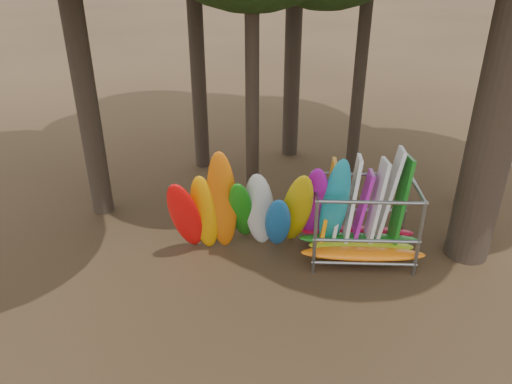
{
  "coord_description": "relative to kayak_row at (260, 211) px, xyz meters",
  "views": [
    {
      "loc": [
        -0.32,
        -10.03,
        7.39
      ],
      "look_at": [
        -0.77,
        1.5,
        1.4
      ],
      "focal_mm": 35.0,
      "sensor_mm": 36.0,
      "label": 1
    }
  ],
  "objects": [
    {
      "name": "ground",
      "position": [
        0.64,
        -0.66,
        -1.32
      ],
      "size": [
        120.0,
        120.0,
        0.0
      ],
      "primitive_type": "plane",
      "color": "#47331E",
      "rests_on": "ground"
    },
    {
      "name": "kayak_row",
      "position": [
        0.0,
        0.0,
        0.0
      ],
      "size": [
        4.51,
        2.17,
        3.24
      ],
      "color": "red",
      "rests_on": "ground"
    },
    {
      "name": "storage_rack",
      "position": [
        2.54,
        0.07,
        -0.37
      ],
      "size": [
        3.1,
        1.54,
        2.88
      ],
      "color": "gray",
      "rests_on": "ground"
    }
  ]
}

